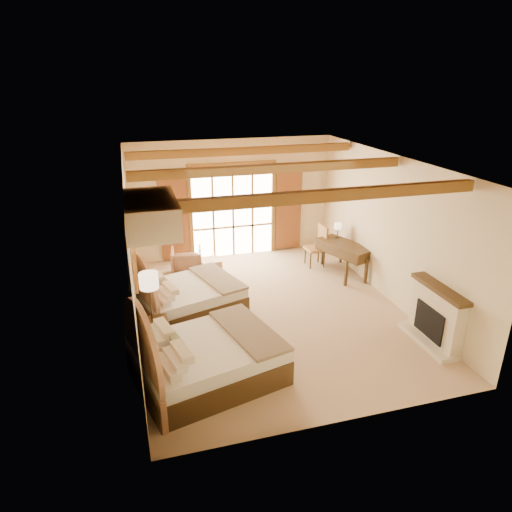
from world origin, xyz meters
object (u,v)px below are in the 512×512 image
object	(u,v)px
armchair	(187,262)
desk	(344,258)
nightstand	(155,337)
bed_near	(198,357)
bed_far	(181,296)

from	to	relation	value
armchair	desk	xyz separation A→B (m)	(3.85, -0.99, 0.08)
armchair	nightstand	bearing A→B (deg)	80.61
bed_near	bed_far	size ratio (longest dim) A/B	1.06
bed_far	armchair	size ratio (longest dim) A/B	3.27
bed_far	bed_near	bearing A→B (deg)	-107.93
bed_far	desk	distance (m)	4.35
bed_near	desk	world-z (taller)	bed_near
bed_near	armchair	size ratio (longest dim) A/B	3.47
bed_near	armchair	distance (m)	4.38
armchair	bed_near	bearing A→B (deg)	92.57
bed_near	desk	size ratio (longest dim) A/B	1.65
bed_near	nightstand	xyz separation A→B (m)	(-0.62, 1.05, -0.14)
bed_near	bed_far	distance (m)	2.36
desk	bed_near	bearing A→B (deg)	-161.82
desk	bed_far	bearing A→B (deg)	173.12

